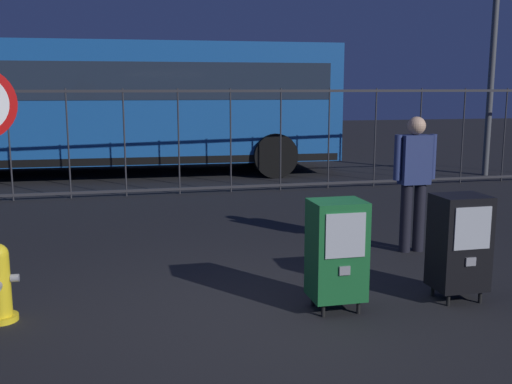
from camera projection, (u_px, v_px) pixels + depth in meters
ground_plane at (254, 314)px, 5.39m from camera, size 60.00×60.00×0.00m
newspaper_box_primary at (459, 242)px, 5.65m from camera, size 0.48×0.42×1.02m
newspaper_box_secondary at (337, 250)px, 5.39m from camera, size 0.48×0.42×1.02m
pedestrian at (414, 176)px, 7.29m from camera, size 0.55×0.22×1.67m
fence_barrier at (179, 141)px, 11.27m from camera, size 18.03×0.04×2.00m
bus_near at (108, 101)px, 13.74m from camera, size 10.58×3.08×3.00m
bus_far at (134, 98)px, 17.97m from camera, size 10.67×3.47×3.00m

